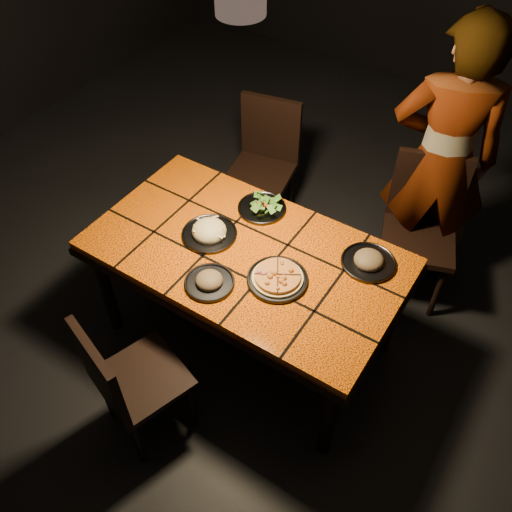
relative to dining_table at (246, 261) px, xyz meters
The scene contains 11 objects.
room_shell 0.83m from the dining_table, ahead, with size 6.04×7.04×3.08m.
dining_table is the anchor object (origin of this frame).
chair_near 0.83m from the dining_table, 100.24° to the right, with size 0.49×0.49×0.86m.
chair_far_left 1.11m from the dining_table, 117.08° to the left, with size 0.49×0.49×0.92m.
chair_far_right 1.14m from the dining_table, 56.86° to the left, with size 0.54×0.54×0.94m.
diner 1.27m from the dining_table, 61.46° to the left, with size 0.63×0.41×1.73m, color brown.
plate_pizza 0.27m from the dining_table, 18.94° to the right, with size 0.34×0.34×0.04m.
plate_pasta 0.24m from the dining_table, behind, with size 0.29×0.29×0.10m.
plate_salad 0.34m from the dining_table, 107.80° to the left, with size 0.27×0.27×0.07m.
plate_mushroom_a 0.30m from the dining_table, 94.33° to the right, with size 0.24×0.24×0.08m.
plate_mushroom_b 0.63m from the dining_table, 24.74° to the left, with size 0.27×0.27×0.09m.
Camera 1 is at (1.09, -1.57, 2.74)m, focal length 38.00 mm.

